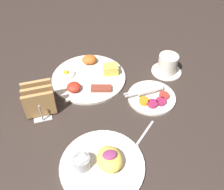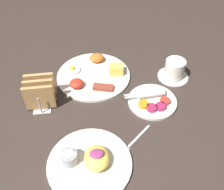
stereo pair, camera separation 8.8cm
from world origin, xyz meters
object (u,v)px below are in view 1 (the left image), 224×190
object	(u,v)px
plate_condiments	(151,96)
plate_foreground	(102,163)
coffee_cup	(168,65)
plate_breakfast	(89,76)
toast_rack	(39,100)

from	to	relation	value
plate_condiments	plate_foreground	size ratio (longest dim) A/B	0.76
plate_foreground	coffee_cup	bearing A→B (deg)	43.50
plate_breakfast	plate_condiments	world-z (taller)	plate_breakfast
plate_condiments	plate_foreground	bearing A→B (deg)	-138.18
plate_foreground	coffee_cup	xyz separation A→B (m)	(0.36, 0.34, 0.02)
plate_foreground	toast_rack	xyz separation A→B (m)	(-0.15, 0.27, 0.03)
plate_condiments	coffee_cup	size ratio (longest dim) A/B	1.55
coffee_cup	plate_foreground	bearing A→B (deg)	-136.50
plate_breakfast	coffee_cup	xyz separation A→B (m)	(0.31, -0.05, 0.03)
plate_breakfast	plate_foreground	size ratio (longest dim) A/B	1.18
plate_condiments	plate_foreground	xyz separation A→B (m)	(-0.24, -0.21, 0.00)
plate_condiments	plate_foreground	distance (m)	0.32
plate_breakfast	toast_rack	distance (m)	0.23
plate_breakfast	coffee_cup	distance (m)	0.31
coffee_cup	toast_rack	bearing A→B (deg)	-172.26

